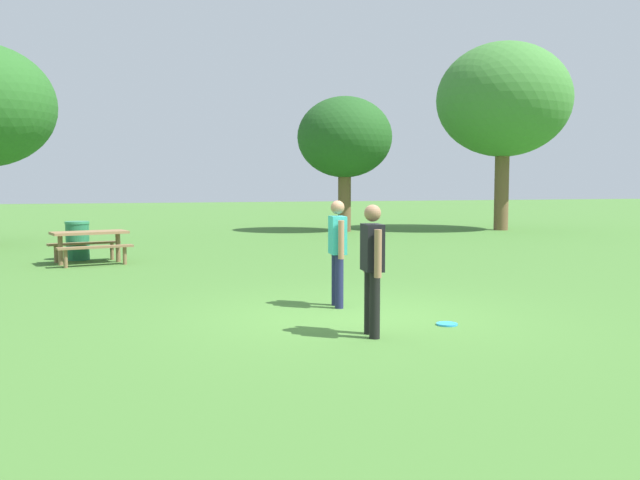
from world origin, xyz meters
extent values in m
plane|color=#447530|center=(0.00, 0.00, 0.00)|extent=(120.00, 120.00, 0.00)
cylinder|color=#1E234C|center=(0.07, 0.92, 0.41)|extent=(0.13, 0.13, 0.82)
cylinder|color=#1E234C|center=(0.04, 0.66, 0.41)|extent=(0.13, 0.13, 0.82)
cube|color=#33B2AD|center=(0.05, 0.79, 1.11)|extent=(0.27, 0.40, 0.58)
sphere|color=#9E7051|center=(0.05, 0.79, 1.53)|extent=(0.21, 0.21, 0.21)
cylinder|color=#9E7051|center=(0.09, 1.05, 1.06)|extent=(0.09, 0.09, 0.58)
cylinder|color=#9E7051|center=(0.02, 0.53, 1.06)|extent=(0.09, 0.09, 0.58)
cylinder|color=black|center=(-0.22, -1.38, 0.41)|extent=(0.13, 0.13, 0.82)
cylinder|color=black|center=(-0.19, -1.12, 0.41)|extent=(0.13, 0.13, 0.82)
cube|color=black|center=(-0.20, -1.25, 1.11)|extent=(0.27, 0.40, 0.58)
sphere|color=#9E7051|center=(-0.20, -1.25, 1.53)|extent=(0.21, 0.21, 0.21)
cylinder|color=#9E7051|center=(-0.24, -1.51, 1.06)|extent=(0.09, 0.09, 0.58)
cylinder|color=#9E7051|center=(-0.17, -0.99, 1.06)|extent=(0.09, 0.09, 0.58)
cylinder|color=#2D9EDB|center=(1.01, -0.94, 0.01)|extent=(0.28, 0.28, 0.03)
cube|color=olive|center=(-3.68, 7.93, 0.74)|extent=(1.83, 1.14, 0.06)
cube|color=olive|center=(-3.54, 7.37, 0.44)|extent=(1.71, 0.65, 0.05)
cube|color=olive|center=(-3.81, 8.49, 0.44)|extent=(1.71, 0.65, 0.05)
cylinder|color=olive|center=(-4.32, 7.78, 0.35)|extent=(0.11, 0.11, 0.71)
cylinder|color=olive|center=(-4.19, 7.21, 0.21)|extent=(0.09, 0.09, 0.41)
cylinder|color=olive|center=(-4.46, 8.34, 0.21)|extent=(0.09, 0.09, 0.41)
cylinder|color=olive|center=(-3.03, 8.09, 0.35)|extent=(0.11, 0.11, 0.71)
cylinder|color=olive|center=(-2.90, 7.52, 0.21)|extent=(0.09, 0.09, 0.41)
cylinder|color=olive|center=(-3.17, 8.65, 0.21)|extent=(0.09, 0.09, 0.41)
cylinder|color=#237047|center=(-3.98, 8.87, 0.45)|extent=(0.56, 0.56, 0.90)
cylinder|color=#2E8657|center=(-3.98, 8.87, 0.93)|extent=(0.59, 0.59, 0.06)
cylinder|color=brown|center=(5.77, 16.35, 1.35)|extent=(0.51, 0.51, 2.70)
ellipsoid|color=#21511E|center=(5.77, 16.35, 3.72)|extent=(3.73, 3.73, 3.17)
cylinder|color=brown|center=(12.16, 15.18, 1.90)|extent=(0.58, 0.58, 3.79)
ellipsoid|color=#3D7A33|center=(12.16, 15.18, 5.27)|extent=(5.38, 5.38, 4.57)
camera|label=1|loc=(-3.36, -8.99, 1.90)|focal=38.15mm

